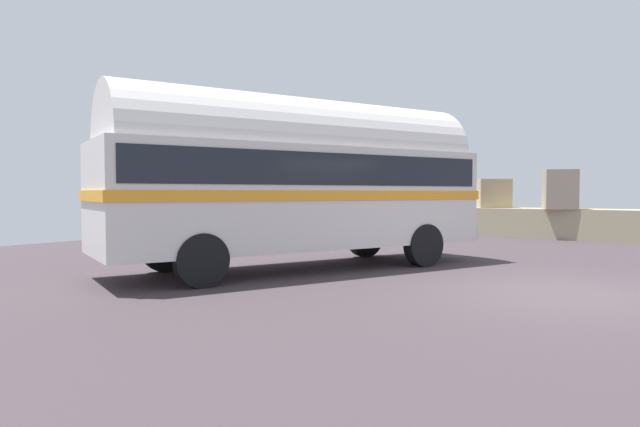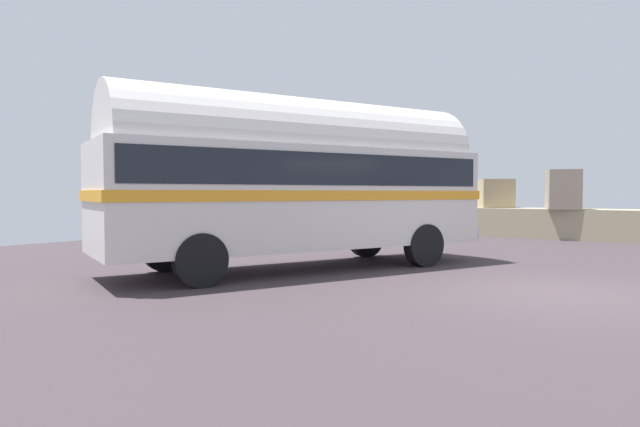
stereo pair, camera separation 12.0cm
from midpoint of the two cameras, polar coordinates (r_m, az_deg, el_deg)
ground at (r=9.88m, az=23.94°, el=-7.75°), size 32.00×26.00×0.02m
breakwater at (r=21.46m, az=30.04°, el=-0.76°), size 31.36×2.25×2.50m
vintage_coach at (r=11.82m, az=-2.48°, el=3.97°), size 5.62×8.82×3.70m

